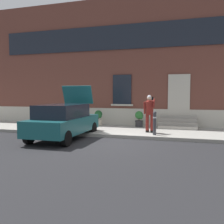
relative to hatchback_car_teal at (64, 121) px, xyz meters
name	(u,v)px	position (x,y,z in m)	size (l,w,h in m)	color
ground_plane	(110,142)	(2.10, -0.05, -0.80)	(80.00, 80.00, 0.00)	#232326
sidewalk	(126,131)	(2.10, 2.75, -0.72)	(24.00, 3.60, 0.15)	#99968E
curb_edge	(116,136)	(2.10, 0.89, -0.72)	(24.00, 0.12, 0.15)	gray
building_facade	(136,64)	(2.10, 5.24, 2.93)	(24.00, 1.52, 7.50)	brown
entrance_stoop	(178,123)	(4.61, 4.07, -0.41)	(1.94, 1.28, 0.64)	#9E998E
hatchback_car_teal	(64,121)	(0.00, 0.00, 0.00)	(1.83, 4.09, 2.34)	#165156
bollard_near_person	(155,122)	(3.72, 1.30, -0.09)	(0.15, 0.15, 1.04)	#333338
bollard_far_left	(69,119)	(-0.42, 1.30, -0.09)	(0.15, 0.15, 1.04)	#333338
person_on_phone	(149,111)	(3.40, 1.93, 0.35)	(0.51, 0.52, 1.74)	maroon
planter_olive	(64,116)	(-2.15, 4.10, -0.19)	(0.44, 0.44, 0.86)	#606B38
planter_cream	(99,117)	(0.20, 3.82, -0.19)	(0.44, 0.44, 0.86)	beige
planter_charcoal	(139,118)	(2.55, 3.85, -0.19)	(0.44, 0.44, 0.86)	#2D2D30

